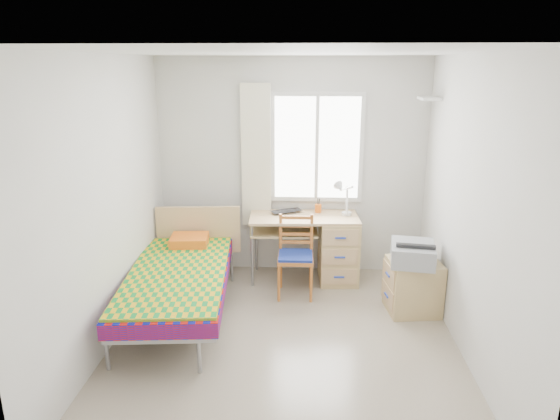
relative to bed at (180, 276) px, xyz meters
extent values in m
plane|color=#BCAD93|center=(1.09, -0.46, -0.44)|extent=(3.50, 3.50, 0.00)
plane|color=white|center=(1.09, -0.46, 2.16)|extent=(3.50, 3.50, 0.00)
plane|color=silver|center=(1.09, 1.29, 0.86)|extent=(3.20, 0.00, 3.20)
plane|color=silver|center=(-0.51, -0.46, 0.86)|extent=(0.00, 3.50, 3.50)
plane|color=silver|center=(2.69, -0.46, 0.86)|extent=(0.00, 3.50, 3.50)
cube|color=white|center=(1.39, 1.27, 1.11)|extent=(1.10, 0.04, 1.30)
cube|color=white|center=(1.39, 1.26, 1.11)|extent=(1.00, 0.02, 1.20)
cube|color=white|center=(1.39, 1.26, 1.11)|extent=(0.04, 0.02, 1.20)
cube|color=beige|center=(0.67, 1.22, 1.01)|extent=(0.35, 0.05, 1.70)
cube|color=white|center=(2.58, 0.94, 1.71)|extent=(0.20, 0.32, 0.03)
cube|color=#96979E|center=(0.00, -0.07, -0.09)|extent=(1.11, 2.13, 0.06)
cube|color=#B4100C|center=(0.00, -0.07, 0.00)|extent=(1.15, 2.16, 0.14)
cube|color=gold|center=(0.00, -0.09, 0.08)|extent=(1.12, 2.04, 0.03)
cube|color=tan|center=(0.00, 0.93, 0.18)|extent=(0.99, 0.14, 0.57)
cube|color=orange|center=(-0.05, 0.66, 0.15)|extent=(0.44, 0.39, 0.10)
cylinder|color=#96979E|center=(-0.39, -1.00, -0.27)|extent=(0.04, 0.04, 0.33)
cylinder|color=#96979E|center=(0.39, 0.86, -0.27)|extent=(0.04, 0.04, 0.33)
cube|color=tan|center=(1.25, 0.97, 0.34)|extent=(1.30, 0.64, 0.03)
cube|color=tan|center=(1.66, 0.97, -0.06)|extent=(0.47, 0.58, 0.76)
cube|color=tan|center=(1.02, 0.97, 0.18)|extent=(0.80, 0.58, 0.02)
cylinder|color=#96979E|center=(0.66, 0.73, -0.06)|extent=(0.03, 0.03, 0.76)
cylinder|color=#96979E|center=(0.66, 1.21, -0.06)|extent=(0.03, 0.03, 0.76)
cube|color=#A65F20|center=(1.16, 0.53, 0.00)|extent=(0.39, 0.39, 0.04)
cube|color=navy|center=(1.16, 0.53, 0.03)|extent=(0.37, 0.37, 0.04)
cube|color=#A65F20|center=(1.16, 0.70, 0.27)|extent=(0.35, 0.03, 0.39)
cylinder|color=#A65F20|center=(0.99, 0.35, -0.22)|extent=(0.03, 0.03, 0.44)
cylinder|color=#A65F20|center=(1.34, 0.70, 0.01)|extent=(0.04, 0.04, 0.90)
cube|color=tan|center=(2.40, 0.21, -0.16)|extent=(0.56, 0.52, 0.56)
cube|color=tan|center=(2.14, 0.21, -0.03)|extent=(0.06, 0.42, 0.20)
cube|color=tan|center=(2.14, 0.21, -0.26)|extent=(0.06, 0.42, 0.20)
cube|color=#A0A3A7|center=(2.36, 0.17, 0.22)|extent=(0.50, 0.55, 0.20)
cube|color=black|center=(2.36, 0.17, 0.32)|extent=(0.39, 0.45, 0.02)
imported|color=black|center=(1.06, 1.06, 0.37)|extent=(0.44, 0.37, 0.03)
cylinder|color=orange|center=(1.42, 1.14, 0.40)|extent=(0.08, 0.08, 0.10)
cylinder|color=white|center=(1.75, 1.05, 0.37)|extent=(0.11, 0.11, 0.03)
cylinder|color=white|center=(1.75, 1.05, 0.54)|extent=(0.02, 0.13, 0.31)
cylinder|color=white|center=(1.73, 0.97, 0.70)|extent=(0.14, 0.27, 0.12)
cone|color=white|center=(1.65, 0.87, 0.73)|extent=(0.16, 0.18, 0.15)
imported|color=gray|center=(1.03, 1.00, 0.15)|extent=(0.23, 0.27, 0.02)
camera|label=1|loc=(1.27, -4.62, 2.07)|focal=32.00mm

